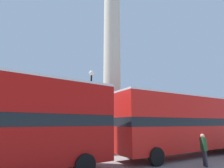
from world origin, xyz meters
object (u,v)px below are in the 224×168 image
(equestrian_statue, at_px, (151,128))
(monument_column, at_px, (112,74))
(street_lamp, at_px, (91,106))
(bus_c, at_px, (182,122))
(pedestrian_by_plinth, at_px, (204,148))

(equestrian_statue, bearing_deg, monument_column, -134.43)
(monument_column, distance_m, street_lamp, 5.51)
(monument_column, height_order, bus_c, monument_column)
(equestrian_statue, bearing_deg, street_lamp, -132.63)
(street_lamp, bearing_deg, bus_c, -39.46)
(monument_column, distance_m, pedestrian_by_plinth, 11.09)
(bus_c, xyz_separation_m, equestrian_statue, (8.23, 11.04, -0.78))
(monument_column, relative_size, pedestrian_by_plinth, 13.27)
(monument_column, bearing_deg, equestrian_statue, 24.03)
(monument_column, distance_m, bus_c, 8.46)
(bus_c, relative_size, street_lamp, 1.66)
(monument_column, distance_m, equestrian_statue, 12.55)
(equestrian_statue, xyz_separation_m, pedestrian_by_plinth, (-10.00, -13.53, -0.65))
(monument_column, height_order, street_lamp, monument_column)
(monument_column, xyz_separation_m, equestrian_statue, (10.16, 4.53, -5.82))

